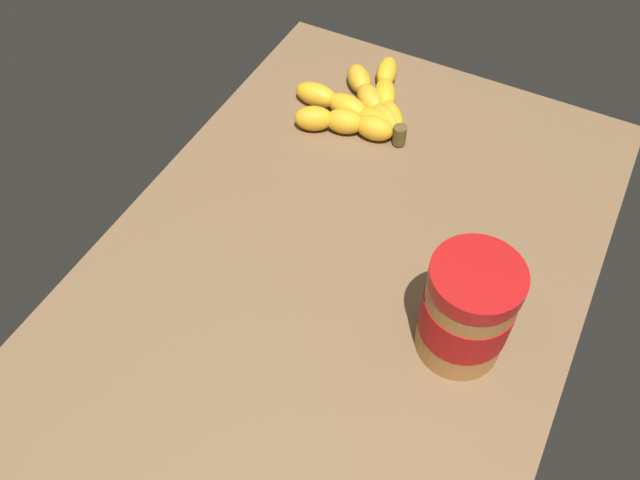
% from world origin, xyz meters
% --- Properties ---
extents(ground_plane, '(0.95, 0.60, 0.04)m').
position_xyz_m(ground_plane, '(0.00, 0.00, -0.02)').
color(ground_plane, brown).
extents(banana_bunch, '(0.22, 0.20, 0.04)m').
position_xyz_m(banana_bunch, '(-0.30, -0.10, 0.02)').
color(banana_bunch, gold).
rests_on(banana_bunch, ground_plane).
extents(peanut_butter_jar, '(0.10, 0.10, 0.14)m').
position_xyz_m(peanut_butter_jar, '(0.01, 0.17, 0.07)').
color(peanut_butter_jar, '#B27238').
rests_on(peanut_butter_jar, ground_plane).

